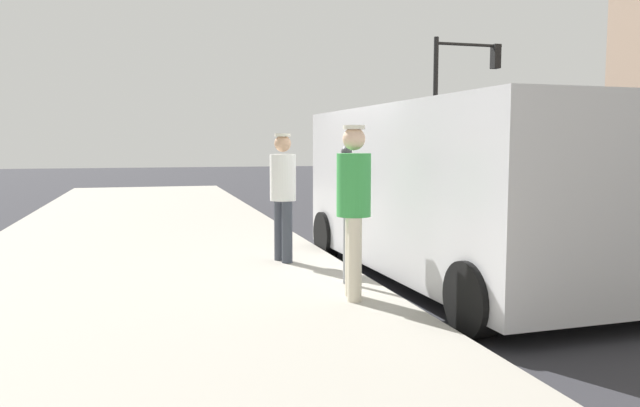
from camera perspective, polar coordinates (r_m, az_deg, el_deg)
name	(u,v)px	position (r m, az deg, el deg)	size (l,w,h in m)	color
ground_plane	(421,273)	(8.28, 9.33, -6.35)	(80.00, 80.00, 0.00)	#2D2D33
sidewalk_slab	(146,283)	(7.52, -15.84, -7.10)	(5.00, 32.00, 0.15)	#9E998E
parking_meter_near	(346,191)	(6.75, 2.46, 1.17)	(0.14, 0.18, 1.52)	gray
pedestrian_in_white	(283,189)	(8.06, -3.45, 1.37)	(0.34, 0.35, 1.68)	#383D47
pedestrian_in_green	(354,200)	(6.09, 3.13, 0.33)	(0.34, 0.36, 1.72)	beige
parked_van	(452,188)	(7.72, 12.11, 1.40)	(2.28, 5.27, 2.15)	#BCBCC1
traffic_light_corner	(458,90)	(21.39, 12.68, 10.24)	(2.48, 0.42, 5.20)	black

